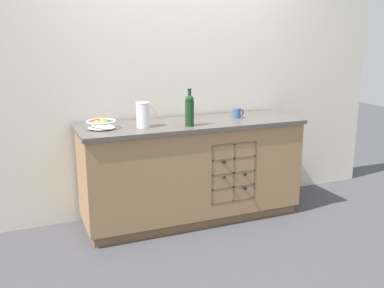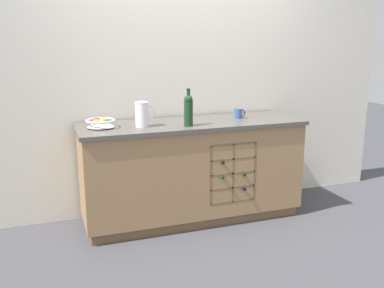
{
  "view_description": "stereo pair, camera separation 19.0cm",
  "coord_description": "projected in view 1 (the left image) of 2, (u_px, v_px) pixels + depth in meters",
  "views": [
    {
      "loc": [
        -1.41,
        -3.41,
        1.6
      ],
      "look_at": [
        0.0,
        0.0,
        0.7
      ],
      "focal_mm": 40.0,
      "sensor_mm": 36.0,
      "label": 1
    },
    {
      "loc": [
        -1.23,
        -3.47,
        1.6
      ],
      "look_at": [
        0.0,
        0.0,
        0.7
      ],
      "focal_mm": 40.0,
      "sensor_mm": 36.0,
      "label": 2
    }
  ],
  "objects": [
    {
      "name": "standing_wine_bottle",
      "position": [
        189.0,
        109.0,
        3.55
      ],
      "size": [
        0.08,
        0.08,
        0.31
      ],
      "color": "#19381E",
      "rests_on": "kitchen_island"
    },
    {
      "name": "white_pitcher",
      "position": [
        143.0,
        114.0,
        3.5
      ],
      "size": [
        0.17,
        0.11,
        0.21
      ],
      "color": "white",
      "rests_on": "kitchen_island"
    },
    {
      "name": "kitchen_island",
      "position": [
        192.0,
        170.0,
        3.85
      ],
      "size": [
        1.99,
        0.63,
        0.9
      ],
      "color": "brown",
      "rests_on": "ground_plane"
    },
    {
      "name": "ceramic_mug",
      "position": [
        237.0,
        113.0,
        3.94
      ],
      "size": [
        0.11,
        0.07,
        0.09
      ],
      "color": "#385684",
      "rests_on": "kitchen_island"
    },
    {
      "name": "fruit_bowl",
      "position": [
        101.0,
        123.0,
        3.46
      ],
      "size": [
        0.24,
        0.24,
        0.09
      ],
      "color": "silver",
      "rests_on": "kitchen_island"
    },
    {
      "name": "ground_plane",
      "position": [
        192.0,
        218.0,
        3.96
      ],
      "size": [
        14.0,
        14.0,
        0.0
      ],
      "primitive_type": "plane",
      "color": "#424247"
    },
    {
      "name": "back_wall",
      "position": [
        177.0,
        76.0,
        3.99
      ],
      "size": [
        4.4,
        0.06,
        2.55
      ],
      "primitive_type": "cube",
      "color": "silver",
      "rests_on": "ground_plane"
    }
  ]
}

